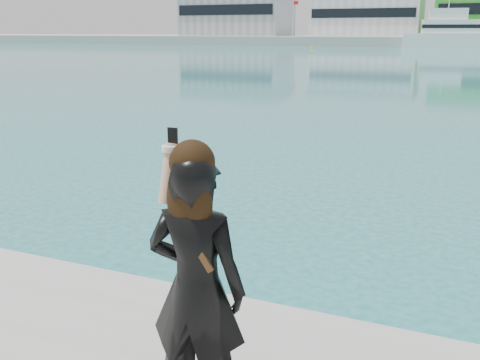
% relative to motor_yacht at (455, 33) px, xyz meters
% --- Properties ---
extents(far_quay, '(320.00, 40.00, 2.00)m').
position_rel_motor_yacht_xyz_m(far_quay, '(2.20, 18.11, -1.71)').
color(far_quay, '#9E9E99').
rests_on(far_quay, ground).
extents(warehouse_grey_left, '(26.52, 16.36, 11.50)m').
position_rel_motor_yacht_xyz_m(warehouse_grey_left, '(-52.80, 16.09, 5.05)').
color(warehouse_grey_left, gray).
rests_on(warehouse_grey_left, far_quay).
extents(warehouse_white, '(24.48, 15.35, 9.50)m').
position_rel_motor_yacht_xyz_m(warehouse_white, '(-19.80, 16.09, 4.05)').
color(warehouse_white, silver).
rests_on(warehouse_white, far_quay).
extents(flagpole_left, '(1.28, 0.16, 8.00)m').
position_rel_motor_yacht_xyz_m(flagpole_left, '(-35.71, 9.11, 3.83)').
color(flagpole_left, silver).
rests_on(flagpole_left, far_quay).
extents(motor_yacht, '(21.24, 8.50, 9.64)m').
position_rel_motor_yacht_xyz_m(motor_yacht, '(0.00, 0.00, 0.00)').
color(motor_yacht, white).
rests_on(motor_yacht, ground).
extents(buoy_far, '(0.50, 0.50, 0.50)m').
position_rel_motor_yacht_xyz_m(buoy_far, '(-24.59, -14.12, -2.71)').
color(buoy_far, '#FFF70D').
rests_on(buoy_far, ground).
extents(woman, '(0.66, 0.46, 1.86)m').
position_rel_motor_yacht_xyz_m(woman, '(1.55, -112.44, -0.97)').
color(woman, black).
rests_on(woman, near_quay).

